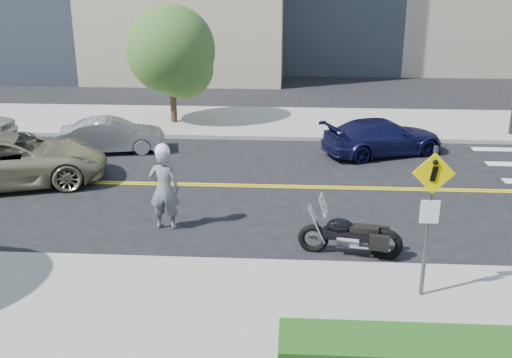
{
  "coord_description": "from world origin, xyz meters",
  "views": [
    {
      "loc": [
        1.63,
        -16.69,
        6.16
      ],
      "look_at": [
        0.77,
        -2.75,
        1.2
      ],
      "focal_mm": 42.0,
      "sensor_mm": 36.0,
      "label": 1
    }
  ],
  "objects": [
    {
      "name": "sidewalk_far",
      "position": [
        0.0,
        7.5,
        0.07
      ],
      "size": [
        60.0,
        5.0,
        0.15
      ],
      "primitive_type": "cube",
      "color": "#9E9B91",
      "rests_on": "ground_plane"
    },
    {
      "name": "motorcyclist",
      "position": [
        -1.46,
        -3.15,
        1.09
      ],
      "size": [
        0.77,
        0.53,
        2.19
      ],
      "rotation": [
        0.0,
        0.0,
        3.09
      ],
      "color": "silver",
      "rests_on": "ground"
    },
    {
      "name": "parked_car_silver",
      "position": [
        -4.64,
        3.2,
        0.59
      ],
      "size": [
        3.77,
        1.95,
        1.18
      ],
      "primitive_type": "imported",
      "rotation": [
        0.0,
        0.0,
        1.77
      ],
      "color": "gray",
      "rests_on": "ground"
    },
    {
      "name": "parked_car_blue",
      "position": [
        4.78,
        3.49,
        0.62
      ],
      "size": [
        4.61,
        3.23,
        1.24
      ],
      "primitive_type": "imported",
      "rotation": [
        0.0,
        0.0,
        1.96
      ],
      "color": "#171947",
      "rests_on": "ground"
    },
    {
      "name": "ground_plane",
      "position": [
        0.0,
        0.0,
        0.0
      ],
      "size": [
        120.0,
        120.0,
        0.0
      ],
      "primitive_type": "plane",
      "color": "black",
      "rests_on": "ground"
    },
    {
      "name": "sidewalk_near",
      "position": [
        0.0,
        -7.5,
        0.07
      ],
      "size": [
        60.0,
        5.0,
        0.15
      ],
      "primitive_type": "cube",
      "color": "#9E9B91",
      "rests_on": "ground_plane"
    },
    {
      "name": "motorcycle",
      "position": [
        2.99,
        -4.36,
        0.69
      ],
      "size": [
        2.33,
        1.0,
        1.37
      ],
      "primitive_type": null,
      "rotation": [
        0.0,
        0.0,
        -0.14
      ],
      "color": "black",
      "rests_on": "ground"
    },
    {
      "name": "tree_far_a",
      "position": [
        -3.21,
        7.05,
        3.06
      ],
      "size": [
        3.53,
        3.53,
        4.83
      ],
      "rotation": [
        0.0,
        0.0,
        0.31
      ],
      "color": "#382619",
      "rests_on": "ground"
    },
    {
      "name": "pedestrian_sign",
      "position": [
        4.2,
        -6.31,
        1.96
      ],
      "size": [
        0.78,
        0.08,
        3.0
      ],
      "color": "#4C4C51",
      "rests_on": "sidewalk_near"
    },
    {
      "name": "suv",
      "position": [
        -6.63,
        -0.26,
        0.76
      ],
      "size": [
        5.96,
        4.12,
        1.51
      ],
      "primitive_type": "imported",
      "rotation": [
        0.0,
        0.0,
        1.9
      ],
      "color": "tan",
      "rests_on": "ground"
    }
  ]
}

